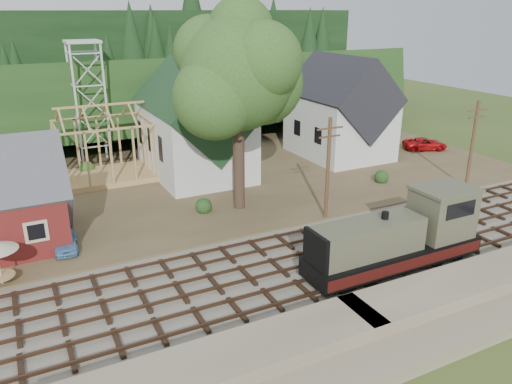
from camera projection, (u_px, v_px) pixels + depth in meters
name	position (u px, v px, depth m)	size (l,w,h in m)	color
ground	(279.00, 271.00, 30.80)	(140.00, 140.00, 0.00)	#384C1E
embankment	(366.00, 350.00, 23.68)	(64.00, 5.00, 1.60)	#7F7259
railroad_bed	(279.00, 270.00, 30.77)	(64.00, 11.00, 0.16)	#726B5B
village_flat	(183.00, 183.00, 45.82)	(64.00, 26.00, 0.30)	brown
hillside	(124.00, 131.00, 65.97)	(70.00, 28.00, 8.00)	#1E3F19
ridge	(101.00, 110.00, 79.37)	(80.00, 20.00, 12.00)	black
church	(195.00, 124.00, 46.34)	(8.40, 15.17, 13.00)	silver
farmhouse	(340.00, 113.00, 52.65)	(8.40, 10.80, 10.60)	silver
timber_frame	(104.00, 148.00, 45.56)	(8.20, 6.20, 6.99)	tan
lattice_tower	(85.00, 66.00, 48.24)	(3.20, 3.20, 12.12)	silver
big_tree	(239.00, 81.00, 36.63)	(10.90, 8.40, 14.70)	#38281E
telegraph_pole_near	(328.00, 168.00, 36.65)	(2.20, 0.28, 8.00)	#4C331E
telegraph_pole_far	(472.00, 144.00, 43.00)	(2.20, 0.28, 8.00)	#4C331E
locomotive	(401.00, 238.00, 30.47)	(11.69, 2.92, 4.68)	black
car_blue	(66.00, 240.00, 32.80)	(1.44, 3.57, 1.22)	#639ED5
car_red	(425.00, 144.00, 56.00)	(2.22, 4.81, 1.34)	red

